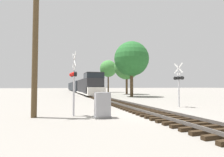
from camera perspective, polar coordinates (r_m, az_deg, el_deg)
ground_plane at (r=12.31m, az=12.88°, el=-11.17°), size 400.00×400.00×0.00m
rail_track_bed at (r=12.29m, az=12.87°, el=-10.55°), size 2.60×160.00×0.31m
freight_train at (r=60.31m, az=-11.14°, el=-2.55°), size 3.09×65.49×4.36m
crossing_signal_near at (r=11.18m, az=-12.47°, el=0.17°), size 0.41×1.01×3.98m
crossing_signal_far at (r=16.78m, az=21.00°, el=-0.49°), size 0.53×1.01×3.96m
relay_cabinet at (r=10.37m, az=-3.15°, el=-8.75°), size 0.96×0.63×1.50m
utility_pole at (r=11.85m, az=-23.74°, el=12.37°), size 1.80×0.34×9.53m
tree_far_right at (r=32.28m, az=6.37°, el=6.37°), size 6.33×6.33×10.07m
tree_mid_background at (r=41.91m, az=4.80°, el=3.74°), size 6.01×6.01×9.51m
tree_deep_background at (r=56.27m, az=-1.24°, el=3.21°), size 5.41×5.41×10.30m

